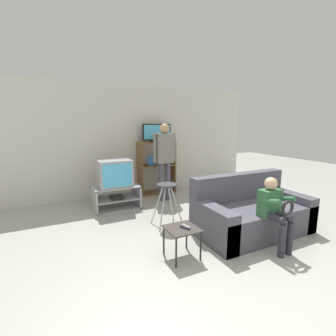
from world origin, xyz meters
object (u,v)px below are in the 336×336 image
(television_flat, at_px, (157,133))
(person_standing_adult, at_px, (165,154))
(media_shelf, at_px, (156,167))
(tv_stand, at_px, (116,197))
(snack_table, at_px, (182,232))
(couch, at_px, (251,213))
(remote_control_black, at_px, (185,228))
(folding_stool, at_px, (167,193))
(television_main, at_px, (114,173))
(remote_control_white, at_px, (186,226))
(person_seated_child, at_px, (274,207))

(television_flat, bearing_deg, person_standing_adult, -97.94)
(media_shelf, bearing_deg, tv_stand, -151.40)
(media_shelf, xyz_separation_m, television_flat, (0.02, -0.00, 0.82))
(snack_table, distance_m, couch, 1.37)
(remote_control_black, bearing_deg, folding_stool, 54.07)
(television_main, distance_m, remote_control_white, 2.29)
(television_flat, height_order, person_standing_adult, person_standing_adult)
(television_main, height_order, television_flat, television_flat)
(media_shelf, bearing_deg, remote_control_white, -106.16)
(snack_table, xyz_separation_m, person_standing_adult, (0.82, 2.24, 0.69))
(television_flat, distance_m, person_seated_child, 3.34)
(couch, bearing_deg, snack_table, -172.10)
(television_flat, height_order, folding_stool, television_flat)
(snack_table, xyz_separation_m, person_seated_child, (1.22, -0.35, 0.25))
(television_flat, distance_m, remote_control_black, 3.20)
(person_seated_child, bearing_deg, couch, 75.89)
(remote_control_black, distance_m, remote_control_white, 0.04)
(tv_stand, distance_m, person_standing_adult, 1.37)
(tv_stand, relative_size, person_standing_adult, 0.52)
(remote_control_white, height_order, person_standing_adult, person_standing_adult)
(television_main, bearing_deg, snack_table, -82.23)
(person_standing_adult, bearing_deg, television_flat, 82.06)
(snack_table, xyz_separation_m, remote_control_black, (0.03, -0.03, 0.07))
(television_flat, bearing_deg, media_shelf, 169.32)
(media_shelf, xyz_separation_m, person_standing_adult, (-0.07, -0.62, 0.39))
(media_shelf, bearing_deg, television_main, -152.14)
(television_main, bearing_deg, person_seated_child, -59.32)
(folding_stool, xyz_separation_m, snack_table, (-0.27, -0.98, -0.23))
(tv_stand, relative_size, snack_table, 2.23)
(media_shelf, bearing_deg, couch, -80.02)
(tv_stand, bearing_deg, remote_control_white, -81.25)
(television_flat, distance_m, couch, 2.95)
(folding_stool, relative_size, person_seated_child, 0.73)
(person_seated_child, bearing_deg, remote_control_white, 163.60)
(remote_control_white, distance_m, couch, 1.32)
(remote_control_black, bearing_deg, couch, -13.32)
(media_shelf, distance_m, person_standing_adult, 0.73)
(television_flat, xyz_separation_m, remote_control_black, (-0.88, -2.89, -1.06))
(television_flat, relative_size, person_standing_adult, 0.42)
(snack_table, bearing_deg, television_flat, 72.40)
(television_flat, xyz_separation_m, folding_stool, (-0.64, -1.87, -0.89))
(remote_control_white, xyz_separation_m, couch, (1.30, 0.19, -0.11))
(person_standing_adult, distance_m, person_seated_child, 2.66)
(television_main, xyz_separation_m, person_standing_adult, (1.12, 0.02, 0.31))
(snack_table, relative_size, couch, 0.22)
(television_main, xyz_separation_m, remote_control_black, (0.33, -2.26, -0.32))
(tv_stand, relative_size, person_seated_child, 0.90)
(folding_stool, distance_m, remote_control_white, 1.02)
(tv_stand, bearing_deg, person_seated_child, -59.58)
(person_standing_adult, bearing_deg, tv_stand, -178.77)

